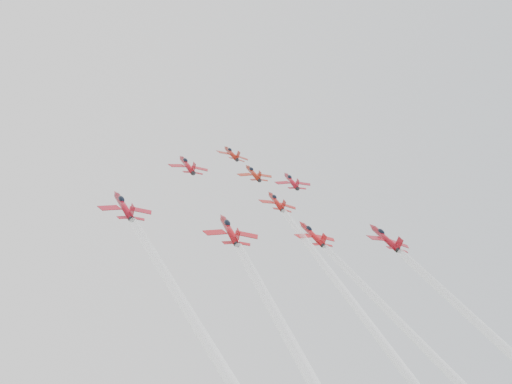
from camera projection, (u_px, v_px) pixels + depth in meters
name	position (u px, v px, depth m)	size (l,w,h in m)	color
jet_lead	(231.00, 153.00, 164.75)	(8.90, 10.76, 8.75)	maroon
jet_row2_left	(187.00, 165.00, 145.55)	(9.47, 11.44, 9.30)	maroon
jet_row2_center	(253.00, 173.00, 152.43)	(8.71, 10.53, 8.56)	#9C1E0E
jet_row2_right	(291.00, 181.00, 153.98)	(9.00, 10.88, 8.85)	maroon
jet_center	(362.00, 302.00, 99.32)	(8.54, 72.99, 59.59)	#9D120F
jet_rear_farleft	(172.00, 369.00, 70.75)	(9.75, 83.30, 68.00)	maroon
jet_rear_right	(428.00, 364.00, 85.83)	(8.54, 72.98, 59.58)	#B01016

